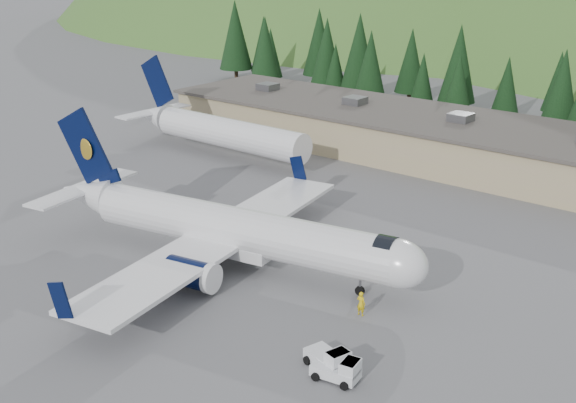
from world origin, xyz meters
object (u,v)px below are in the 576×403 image
Objects in this scene: baggage_tug_a at (340,370)px; second_airliner at (214,129)px; airliner at (230,229)px; baggage_tug_b at (330,359)px; ramp_worker at (361,304)px; terminal_building at (421,135)px.

second_airliner is at bearing 133.78° from baggage_tug_a.
baggage_tug_b is at bearing -36.24° from airliner.
baggage_tug_a is 8.36m from ramp_worker.
airliner reaches higher than baggage_tug_a.
airliner is at bearing 144.86° from baggage_tug_a.
second_airliner is at bearing -32.20° from ramp_worker.
terminal_building is at bearing 128.61° from baggage_tug_b.
terminal_building is (19.91, 16.00, -0.70)m from second_airliner.
baggage_tug_b is at bearing 108.39° from ramp_worker.
second_airliner reaches higher than ramp_worker.
second_airliner is 8.93× the size of baggage_tug_a.
terminal_building is at bearing 85.21° from airliner.
baggage_tug_b is 0.05× the size of terminal_building.
second_airliner reaches higher than baggage_tug_a.
baggage_tug_b is (15.52, -7.39, -2.36)m from airliner.
baggage_tug_a is at bearing 114.36° from ramp_worker.
second_airliner reaches higher than baggage_tug_b.
ramp_worker reaches higher than baggage_tug_a.
terminal_building is (-20.65, 46.14, 1.94)m from baggage_tug_a.
baggage_tug_b is at bearing 143.71° from baggage_tug_a.
airliner is 11.29× the size of baggage_tug_a.
airliner reaches higher than baggage_tug_b.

